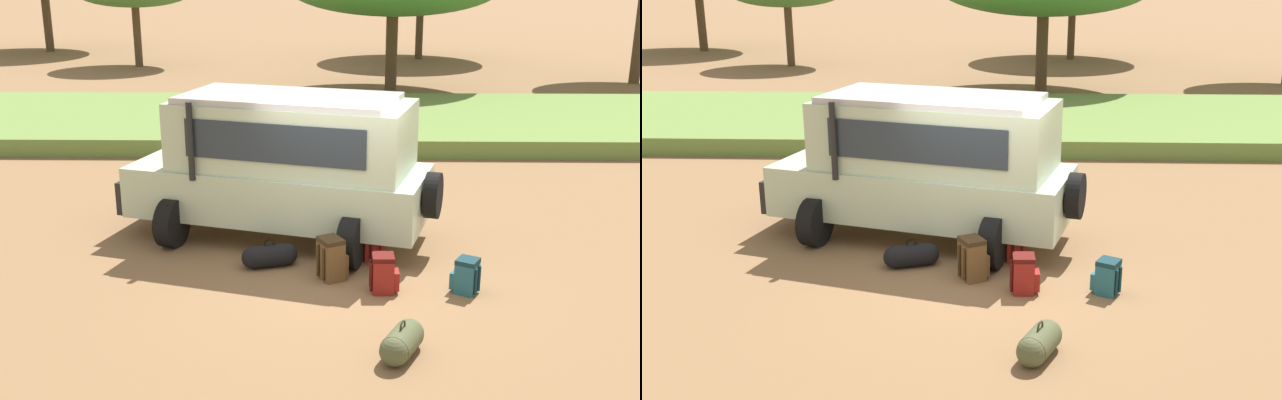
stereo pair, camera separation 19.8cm
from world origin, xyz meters
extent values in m
plane|color=olive|center=(0.00, 0.00, 0.00)|extent=(320.00, 320.00, 0.00)
cube|color=olive|center=(0.00, 10.31, 0.22)|extent=(120.00, 7.00, 0.44)
cube|color=#B2C6A8|center=(-0.96, 1.46, 0.82)|extent=(5.24, 3.20, 0.84)
cube|color=#B2C6A8|center=(-0.72, 1.39, 1.79)|extent=(4.17, 2.79, 1.10)
cube|color=#232D38|center=(-2.19, 1.82, 1.74)|extent=(0.50, 1.51, 0.77)
cube|color=#232D38|center=(-0.98, 0.53, 1.84)|extent=(2.83, 0.87, 0.60)
cube|color=#232D38|center=(-0.47, 2.26, 1.84)|extent=(2.83, 0.87, 0.60)
cube|color=#B7B7B7|center=(-0.77, 1.41, 2.39)|extent=(3.77, 2.61, 0.10)
cube|color=black|center=(-3.43, 2.18, 0.65)|extent=(0.61, 1.59, 0.56)
cylinder|color=black|center=(-2.29, 0.84, 1.79)|extent=(0.10, 0.10, 1.25)
cylinder|color=black|center=(-2.69, 0.96, 0.40)|extent=(0.49, 0.85, 0.80)
cylinder|color=black|center=(-2.15, 2.82, 0.40)|extent=(0.49, 0.85, 0.80)
cylinder|color=black|center=(0.22, 0.10, 0.40)|extent=(0.49, 0.85, 0.80)
cylinder|color=black|center=(0.77, 1.96, 0.40)|extent=(0.49, 0.85, 0.80)
cylinder|color=black|center=(1.52, 0.73, 0.97)|extent=(0.42, 0.77, 0.74)
cube|color=maroon|center=(0.66, -0.78, 0.24)|extent=(0.30, 0.35, 0.49)
cube|color=maroon|center=(0.84, -0.78, 0.18)|extent=(0.08, 0.26, 0.27)
cube|color=#4D100E|center=(0.66, -0.78, 0.52)|extent=(0.31, 0.33, 0.07)
cylinder|color=#4D100E|center=(0.49, -0.71, 0.24)|extent=(0.04, 0.04, 0.41)
cylinder|color=#4D100E|center=(0.49, -0.86, 0.24)|extent=(0.04, 0.04, 0.41)
cube|color=brown|center=(-0.08, -0.35, 0.29)|extent=(0.44, 0.48, 0.57)
cube|color=brown|center=(0.08, -0.26, 0.22)|extent=(0.21, 0.30, 0.32)
cube|color=#3A2A16|center=(-0.08, -0.35, 0.60)|extent=(0.44, 0.47, 0.07)
cylinder|color=#3A2A16|center=(-0.27, -0.34, 0.29)|extent=(0.04, 0.04, 0.49)
cylinder|color=#3A2A16|center=(-0.19, -0.50, 0.29)|extent=(0.04, 0.04, 0.49)
cube|color=maroon|center=(0.54, 0.48, 0.29)|extent=(0.45, 0.41, 0.57)
cube|color=maroon|center=(0.45, 0.62, 0.21)|extent=(0.28, 0.22, 0.31)
cube|color=#4D100E|center=(0.54, 0.48, 0.60)|extent=(0.44, 0.41, 0.07)
cylinder|color=#4D100E|center=(0.55, 0.31, 0.29)|extent=(0.04, 0.04, 0.49)
cylinder|color=#4D100E|center=(0.69, 0.40, 0.29)|extent=(0.04, 0.04, 0.49)
cube|color=#235B6B|center=(1.84, -0.79, 0.22)|extent=(0.39, 0.41, 0.44)
cube|color=#235B6B|center=(1.69, -0.70, 0.17)|extent=(0.19, 0.25, 0.24)
cube|color=#13323A|center=(1.84, -0.79, 0.47)|extent=(0.39, 0.40, 0.07)
cylinder|color=#13323A|center=(1.94, -0.93, 0.22)|extent=(0.04, 0.04, 0.38)
cylinder|color=#13323A|center=(2.01, -0.80, 0.22)|extent=(0.04, 0.04, 0.38)
cylinder|color=#4C5133|center=(0.78, -2.62, 0.18)|extent=(0.54, 0.61, 0.36)
sphere|color=#4C5133|center=(0.67, -2.85, 0.18)|extent=(0.36, 0.36, 0.36)
sphere|color=#4C5133|center=(0.88, -2.40, 0.18)|extent=(0.36, 0.36, 0.36)
torus|color=#2D301E|center=(0.78, -2.62, 0.38)|extent=(0.09, 0.16, 0.16)
cylinder|color=black|center=(-1.02, 0.11, 0.17)|extent=(0.61, 0.49, 0.35)
sphere|color=black|center=(-1.28, 0.03, 0.17)|extent=(0.34, 0.34, 0.34)
sphere|color=black|center=(-0.77, 0.19, 0.17)|extent=(0.34, 0.34, 0.34)
torus|color=black|center=(-1.02, 0.11, 0.37)|extent=(0.16, 0.07, 0.16)
cylinder|color=brown|center=(-15.33, 29.87, 1.77)|extent=(0.43, 0.43, 3.55)
cylinder|color=brown|center=(-8.99, 23.76, 1.36)|extent=(0.35, 0.35, 2.72)
cylinder|color=brown|center=(2.01, 16.90, 1.43)|extent=(0.42, 0.42, 2.85)
cylinder|color=brown|center=(4.09, 26.90, 1.41)|extent=(0.36, 0.36, 2.82)
camera|label=1|loc=(-0.04, -10.56, 4.43)|focal=42.00mm
camera|label=2|loc=(0.16, -10.55, 4.43)|focal=42.00mm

